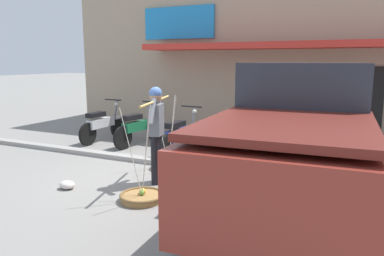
{
  "coord_description": "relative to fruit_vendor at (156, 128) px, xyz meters",
  "views": [
    {
      "loc": [
        3.61,
        -5.79,
        2.13
      ],
      "look_at": [
        0.56,
        0.6,
        0.85
      ],
      "focal_mm": 34.93,
      "sensor_mm": 36.0,
      "label": 1
    }
  ],
  "objects": [
    {
      "name": "sidewalk_curb",
      "position": [
        -0.32,
        1.04,
        -0.93
      ],
      "size": [
        20.0,
        0.24,
        0.1
      ],
      "primitive_type": "cube",
      "color": "gray",
      "rests_on": "ground"
    },
    {
      "name": "motorcycle_third_in_row",
      "position": [
        -0.5,
        1.91,
        -0.53
      ],
      "size": [
        0.54,
        1.82,
        1.09
      ],
      "color": "black",
      "rests_on": "ground"
    },
    {
      "name": "wooden_crate",
      "position": [
        1.28,
        2.59,
        -0.82
      ],
      "size": [
        0.44,
        0.36,
        0.32
      ],
      "primitive_type": "cube",
      "color": "olive",
      "rests_on": "ground"
    },
    {
      "name": "fruit_vendor",
      "position": [
        0.0,
        0.0,
        0.0
      ],
      "size": [
        0.52,
        1.71,
        1.7
      ],
      "color": "black",
      "rests_on": "ground"
    },
    {
      "name": "ground_plane",
      "position": [
        -0.32,
        0.34,
        -0.98
      ],
      "size": [
        90.0,
        90.0,
        0.0
      ],
      "primitive_type": "plane",
      "color": "gray"
    },
    {
      "name": "storefront_building",
      "position": [
        1.1,
        6.91,
        1.12
      ],
      "size": [
        13.0,
        6.0,
        4.2
      ],
      "color": "tan",
      "rests_on": "ground"
    },
    {
      "name": "motorcycle_nearest_shop",
      "position": [
        -3.09,
        2.37,
        -0.53
      ],
      "size": [
        0.54,
        1.82,
        1.09
      ],
      "color": "black",
      "rests_on": "ground"
    },
    {
      "name": "motorcycle_end_of_row",
      "position": [
        0.62,
        2.18,
        -0.53
      ],
      "size": [
        0.63,
        1.79,
        1.09
      ],
      "color": "black",
      "rests_on": "ground"
    },
    {
      "name": "plastic_litter_bag",
      "position": [
        -1.2,
        -0.93,
        -0.91
      ],
      "size": [
        0.28,
        0.22,
        0.14
      ],
      "primitive_type": "ellipsoid",
      "color": "silver",
      "rests_on": "ground"
    },
    {
      "name": "parked_truck",
      "position": [
        2.43,
        -0.13,
        0.05
      ],
      "size": [
        2.37,
        4.8,
        2.1
      ],
      "color": "maroon",
      "rests_on": "ground"
    },
    {
      "name": "fruit_basket_right_side",
      "position": [
        -0.24,
        0.85,
        -0.9
      ],
      "size": [
        0.69,
        0.69,
        1.45
      ],
      "color": "#9E7542",
      "rests_on": "ground"
    },
    {
      "name": "motorcycle_second_in_row",
      "position": [
        -1.94,
        2.38,
        -0.53
      ],
      "size": [
        0.54,
        1.81,
        1.09
      ],
      "color": "black",
      "rests_on": "ground"
    },
    {
      "name": "fruit_basket_left_side",
      "position": [
        0.24,
        -0.85,
        -0.91
      ],
      "size": [
        0.69,
        0.69,
        1.45
      ],
      "color": "#9E7542",
      "rests_on": "ground"
    }
  ]
}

